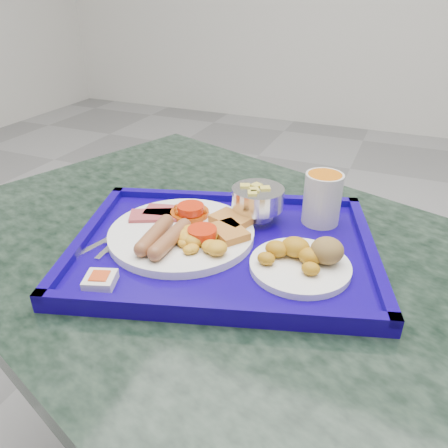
% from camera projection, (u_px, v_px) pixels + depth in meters
% --- Properties ---
extents(floor, '(6.00, 6.00, 0.00)m').
position_uv_depth(floor, '(249.00, 382.00, 1.40)').
color(floor, gray).
rests_on(floor, ground).
extents(table, '(1.33, 1.10, 0.71)m').
position_uv_depth(table, '(229.00, 328.00, 0.85)').
color(table, gray).
rests_on(table, floor).
extents(tray, '(0.59, 0.50, 0.03)m').
position_uv_depth(tray, '(224.00, 248.00, 0.75)').
color(tray, '#12027C').
rests_on(tray, table).
extents(main_plate, '(0.25, 0.25, 0.04)m').
position_uv_depth(main_plate, '(185.00, 232.00, 0.76)').
color(main_plate, white).
rests_on(main_plate, tray).
extents(bread_plate, '(0.16, 0.16, 0.05)m').
position_uv_depth(bread_plate, '(304.00, 259.00, 0.68)').
color(bread_plate, white).
rests_on(bread_plate, tray).
extents(fruit_bowl, '(0.10, 0.10, 0.07)m').
position_uv_depth(fruit_bowl, '(258.00, 199.00, 0.80)').
color(fruit_bowl, silver).
rests_on(fruit_bowl, tray).
extents(juice_cup, '(0.07, 0.07, 0.10)m').
position_uv_depth(juice_cup, '(322.00, 197.00, 0.79)').
color(juice_cup, silver).
rests_on(juice_cup, tray).
extents(spoon, '(0.03, 0.17, 0.01)m').
position_uv_depth(spoon, '(138.00, 225.00, 0.80)').
color(spoon, silver).
rests_on(spoon, tray).
extents(knife, '(0.05, 0.17, 0.00)m').
position_uv_depth(knife, '(107.00, 240.00, 0.75)').
color(knife, silver).
rests_on(knife, tray).
extents(jam_packet, '(0.06, 0.06, 0.02)m').
position_uv_depth(jam_packet, '(100.00, 280.00, 0.64)').
color(jam_packet, white).
rests_on(jam_packet, tray).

